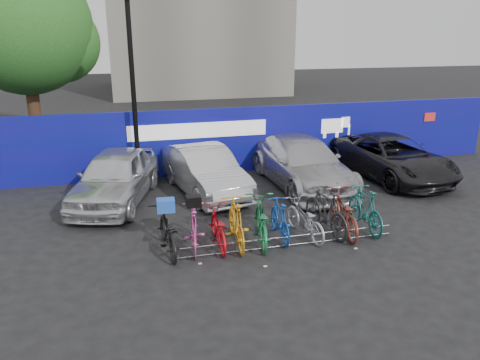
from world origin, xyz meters
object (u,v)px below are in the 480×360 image
object	(u,v)px
bike_rack	(287,241)
bike_1	(194,227)
bike_4	(261,221)
car_1	(205,171)
bike_3	(236,223)
bike_8	(343,213)
car_3	(391,157)
car_0	(115,177)
lamppost	(133,88)
bike_9	(365,209)
bike_7	(326,211)
car_2	(302,163)
bike_5	(280,219)
bike_6	(305,219)
bike_0	(167,232)
tree	(30,30)
bike_2	(218,228)

from	to	relation	value
bike_rack	bike_1	size ratio (longest dim) A/B	3.06
bike_4	bike_rack	bearing A→B (deg)	147.45
car_1	bike_4	distance (m)	4.01
bike_3	bike_8	size ratio (longest dim) A/B	0.94
bike_rack	car_3	size ratio (longest dim) A/B	1.05
bike_3	car_0	bearing A→B (deg)	-50.53
lamppost	car_3	xyz separation A→B (m)	(8.78, -1.52, -2.53)
bike_1	bike_9	bearing A→B (deg)	-172.15
bike_rack	bike_9	size ratio (longest dim) A/B	2.90
bike_7	car_2	bearing A→B (deg)	-110.25
lamppost	car_1	bearing A→B (deg)	-37.63
bike_5	bike_6	world-z (taller)	bike_5
lamppost	bike_7	distance (m)	7.52
bike_1	bike_9	xyz separation A→B (m)	(4.55, -0.02, 0.03)
car_2	bike_9	distance (m)	3.92
lamppost	bike_0	xyz separation A→B (m)	(0.37, -5.49, -2.75)
bike_0	bike_4	bearing A→B (deg)	175.90
bike_rack	bike_5	xyz separation A→B (m)	(0.00, 0.55, 0.35)
bike_5	bike_9	xyz separation A→B (m)	(2.36, -0.04, 0.07)
tree	bike_7	xyz separation A→B (m)	(8.04, -10.08, -4.47)
car_3	bike_8	size ratio (longest dim) A/B	2.54
bike_1	bike_8	bearing A→B (deg)	-172.82
bike_rack	car_0	size ratio (longest dim) A/B	1.19
bike_5	bike_7	world-z (taller)	bike_7
car_0	bike_0	xyz separation A→B (m)	(1.14, -3.85, -0.29)
car_2	tree	bearing A→B (deg)	142.96
bike_rack	car_3	world-z (taller)	car_3
bike_3	bike_7	distance (m)	2.43
tree	bike_9	world-z (taller)	tree
lamppost	bike_3	xyz separation A→B (m)	(2.04, -5.55, -2.68)
car_2	bike_8	bearing A→B (deg)	-98.41
car_0	bike_3	xyz separation A→B (m)	(2.81, -3.91, -0.21)
lamppost	car_3	world-z (taller)	lamppost
tree	bike_1	xyz separation A→B (m)	(4.59, -10.13, -4.52)
bike_2	bike_8	xyz separation A→B (m)	(3.32, -0.05, 0.07)
bike_4	car_2	bearing A→B (deg)	-112.85
bike_4	bike_8	xyz separation A→B (m)	(2.22, -0.03, 0.00)
car_2	bike_4	world-z (taller)	car_2
bike_4	bike_3	bearing A→B (deg)	14.47
car_0	bike_3	distance (m)	4.82
bike_1	bike_5	bearing A→B (deg)	-171.38
lamppost	bike_rack	size ratio (longest dim) A/B	1.09
car_3	bike_0	world-z (taller)	car_3
car_1	bike_8	xyz separation A→B (m)	(2.89, -3.98, -0.20)
bike_2	tree	bearing A→B (deg)	-61.10
bike_rack	bike_8	bearing A→B (deg)	15.18
car_3	bike_6	bearing A→B (deg)	-146.79
bike_rack	bike_6	xyz separation A→B (m)	(0.65, 0.49, 0.31)
car_3	bike_2	distance (m)	8.21
bike_1	bike_8	size ratio (longest dim) A/B	0.87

